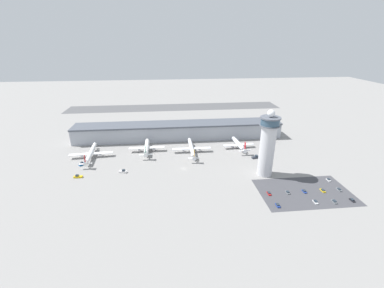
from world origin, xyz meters
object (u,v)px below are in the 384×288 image
Objects in this scene: service_truck_baggage at (123,172)px; car_white_wagon at (288,192)px; car_blue_compact at (339,190)px; control_tower at (267,144)px; service_truck_water at (78,177)px; car_green_van at (304,191)px; car_navy_sedan at (334,202)px; airplane_gate_charlie at (192,148)px; airplane_gate_alpha at (91,154)px; car_yellow_taxi at (315,202)px; car_black_suv at (269,193)px; airplane_gate_bravo at (147,148)px; service_truck_fuel at (83,164)px; service_truck_catering at (256,157)px; car_maroon_suv at (329,180)px; airplane_gate_delta at (239,145)px; car_grey_coupe at (323,190)px; car_red_hatchback at (352,200)px; car_silver_sedan at (278,205)px.

car_white_wagon is (118.29, -41.60, -0.43)m from service_truck_baggage.
service_truck_baggage reaches higher than car_blue_compact.
service_truck_water is at bearing 176.28° from control_tower.
car_navy_sedan is at bearing -46.02° from car_green_van.
airplane_gate_charlie reaches higher than service_truck_water.
airplane_gate_alpha reaches higher than service_truck_baggage.
car_green_van is (19.04, -27.47, -25.00)m from control_tower.
car_yellow_taxi is 27.57m from car_blue_compact.
airplane_gate_bravo is at bearing 137.51° from car_black_suv.
airplane_gate_bravo reaches higher than service_truck_fuel.
service_truck_catering reaches higher than car_maroon_suv.
airplane_gate_alpha is at bearing -176.81° from airplane_gate_delta.
airplane_gate_charlie is at bearing 129.66° from car_yellow_taxi.
service_truck_catering is at bearing 117.19° from car_grey_coupe.
airplane_gate_alpha is 10.32× the size of car_white_wagon.
airplane_gate_bravo reaches higher than service_truck_baggage.
car_grey_coupe is (0.12, 13.41, -0.05)m from car_navy_sedan.
airplane_gate_charlie is 131.98m from car_red_hatchback.
service_truck_fuel is at bearing 162.88° from car_blue_compact.
airplane_gate_bravo is at bearing 146.12° from car_red_hatchback.
car_black_suv is at bearing 165.66° from car_red_hatchback.
car_black_suv is 1.12× the size of car_maroon_suv.
airplane_gate_delta is 7.72× the size of car_silver_sedan.
car_white_wagon is at bearing 179.53° from car_blue_compact.
airplane_gate_alpha is 49.88m from airplane_gate_bravo.
service_truck_baggage reaches higher than car_white_wagon.
airplane_gate_bravo is 0.79× the size of airplane_gate_charlie.
car_blue_compact is at bearing -30.23° from airplane_gate_bravo.
service_truck_fuel is 1.39× the size of car_grey_coupe.
airplane_gate_delta is at bearing 20.20° from service_truck_baggage.
car_red_hatchback is 1.01× the size of car_maroon_suv.
airplane_gate_charlie is 95.83m from car_white_wagon.
car_maroon_suv reaches higher than car_yellow_taxi.
service_truck_fuel is (-141.71, -21.59, -2.96)m from airplane_gate_delta.
airplane_gate_alpha is at bearing 158.83° from car_blue_compact.
car_navy_sedan is at bearing -67.87° from airplane_gate_delta.
car_red_hatchback is 0.97× the size of car_white_wagon.
airplane_gate_bravo is 148.23m from car_yellow_taxi.
service_truck_catering reaches higher than service_truck_fuel.
service_truck_water is at bearing -172.24° from service_truck_baggage.
control_tower is 11.87× the size of car_silver_sedan.
car_green_van is (71.88, -74.84, -3.69)m from airplane_gate_charlie.
control_tower is at bearing 116.22° from car_yellow_taxi.
car_yellow_taxi is (26.54, -12.79, 0.02)m from car_black_suv.
car_grey_coupe is at bearing -0.42° from car_black_suv.
car_blue_compact is at bearing -37.72° from airplane_gate_charlie.
car_maroon_suv is 40.63m from car_white_wagon.
car_green_van is (113.98, -80.78, -3.87)m from airplane_gate_bravo.
service_truck_catering is at bearing 7.56° from service_truck_baggage.
airplane_gate_bravo is 158.62m from car_navy_sedan.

